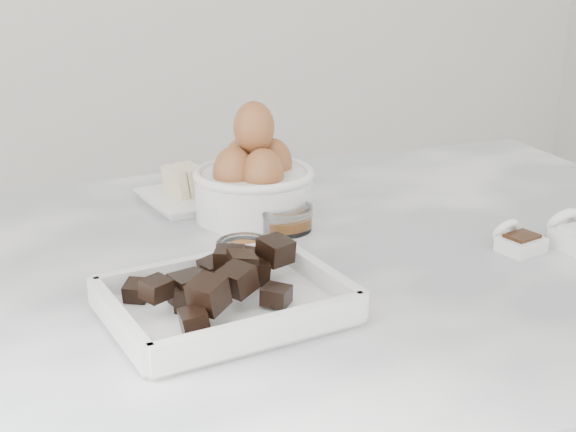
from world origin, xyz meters
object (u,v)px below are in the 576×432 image
at_px(honey_bowl, 284,217).
at_px(zest_bowl, 244,251).
at_px(butter_plate, 192,191).
at_px(egg_bowl, 254,180).
at_px(chocolate_dish, 226,294).
at_px(salt_spoon, 576,233).
at_px(vanilla_spoon, 517,240).
at_px(sugar_ramekin, 256,206).

bearing_deg(honey_bowl, zest_bowl, -131.93).
xyz_separation_m(butter_plate, egg_bowl, (0.06, -0.08, 0.03)).
distance_m(egg_bowl, honey_bowl, 0.07).
xyz_separation_m(chocolate_dish, salt_spoon, (0.45, 0.04, -0.01)).
xyz_separation_m(chocolate_dish, butter_plate, (0.06, 0.36, -0.01)).
xyz_separation_m(honey_bowl, salt_spoon, (0.31, -0.18, -0.00)).
relative_size(honey_bowl, zest_bowl, 1.18).
height_order(honey_bowl, zest_bowl, honey_bowl).
height_order(honey_bowl, vanilla_spoon, vanilla_spoon).
bearing_deg(vanilla_spoon, egg_bowl, 138.60).
bearing_deg(salt_spoon, vanilla_spoon, 171.96).
height_order(egg_bowl, zest_bowl, egg_bowl).
height_order(chocolate_dish, zest_bowl, chocolate_dish).
bearing_deg(zest_bowl, egg_bowl, 68.03).
height_order(zest_bowl, salt_spoon, salt_spoon).
bearing_deg(vanilla_spoon, zest_bowl, 167.13).
bearing_deg(honey_bowl, salt_spoon, -29.08).
distance_m(butter_plate, zest_bowl, 0.24).
height_order(chocolate_dish, sugar_ramekin, chocolate_dish).
xyz_separation_m(honey_bowl, zest_bowl, (-0.08, -0.09, -0.00)).
relative_size(zest_bowl, salt_spoon, 0.81).
height_order(chocolate_dish, salt_spoon, chocolate_dish).
height_order(butter_plate, zest_bowl, butter_plate).
bearing_deg(chocolate_dish, egg_bowl, 66.72).
relative_size(vanilla_spoon, salt_spoon, 0.87).
height_order(zest_bowl, vanilla_spoon, vanilla_spoon).
height_order(chocolate_dish, vanilla_spoon, chocolate_dish).
bearing_deg(zest_bowl, honey_bowl, 48.07).
distance_m(butter_plate, sugar_ramekin, 0.13).
bearing_deg(sugar_ramekin, salt_spoon, -30.92).
height_order(butter_plate, egg_bowl, egg_bowl).
relative_size(sugar_ramekin, zest_bowl, 1.18).
xyz_separation_m(egg_bowl, salt_spoon, (0.33, -0.24, -0.04)).
relative_size(butter_plate, zest_bowl, 2.33).
height_order(sugar_ramekin, egg_bowl, egg_bowl).
xyz_separation_m(chocolate_dish, vanilla_spoon, (0.38, 0.05, -0.01)).
bearing_deg(egg_bowl, sugar_ramekin, -103.46).
bearing_deg(salt_spoon, zest_bowl, 168.05).
height_order(chocolate_dish, honey_bowl, chocolate_dish).
distance_m(egg_bowl, salt_spoon, 0.41).
distance_m(butter_plate, salt_spoon, 0.51).
height_order(chocolate_dish, butter_plate, chocolate_dish).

